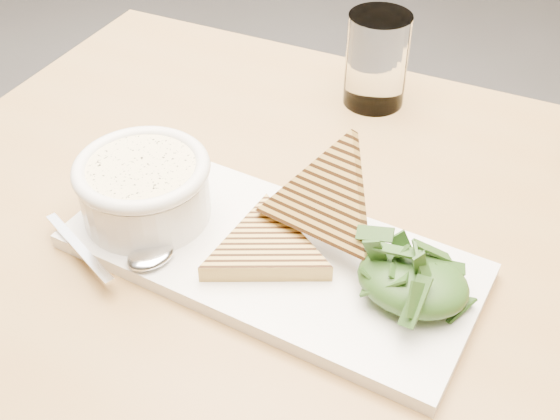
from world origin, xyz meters
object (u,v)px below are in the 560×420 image
at_px(table_top, 385,278).
at_px(platter, 271,255).
at_px(glass_near, 377,60).
at_px(soup_bowl, 145,194).

height_order(table_top, platter, platter).
bearing_deg(glass_near, table_top, -66.83).
xyz_separation_m(table_top, platter, (-0.10, -0.05, 0.03)).
bearing_deg(platter, soup_bowl, -176.97).
distance_m(table_top, glass_near, 0.31).
bearing_deg(platter, table_top, 24.03).
bearing_deg(soup_bowl, table_top, 12.56).
bearing_deg(table_top, soup_bowl, -167.44).
height_order(table_top, glass_near, glass_near).
bearing_deg(table_top, glass_near, 113.17).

